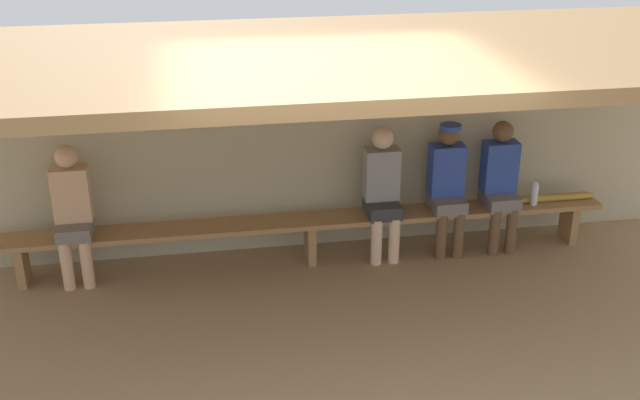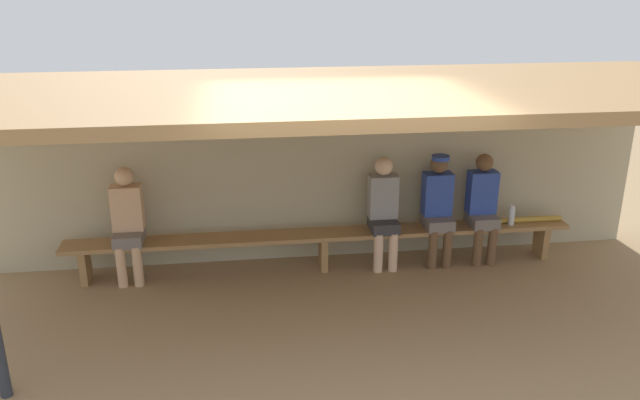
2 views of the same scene
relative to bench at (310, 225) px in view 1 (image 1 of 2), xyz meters
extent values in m
plane|color=#9E7F59|center=(0.00, -1.55, -0.39)|extent=(24.00, 24.00, 0.00)
cube|color=#B7AD8C|center=(0.00, 0.45, 0.71)|extent=(8.00, 0.20, 2.20)
cube|color=#9E7547|center=(0.00, -0.85, 1.87)|extent=(8.00, 2.80, 0.12)
cube|color=#9E7547|center=(0.00, 0.00, 0.05)|extent=(6.00, 0.36, 0.05)
cube|color=#9E7547|center=(-2.75, 0.00, -0.18)|extent=(0.08, 0.29, 0.41)
cube|color=#9E7547|center=(0.00, 0.00, -0.18)|extent=(0.08, 0.29, 0.41)
cube|color=#9E7547|center=(2.75, 0.00, -0.18)|extent=(0.08, 0.29, 0.41)
cube|color=slate|center=(1.94, -0.02, 0.14)|extent=(0.32, 0.40, 0.14)
cylinder|color=brown|center=(1.85, -0.18, -0.15)|extent=(0.11, 0.11, 0.48)
cylinder|color=brown|center=(2.03, -0.18, -0.15)|extent=(0.11, 0.11, 0.48)
cube|color=#2D47A5|center=(1.94, 0.06, 0.47)|extent=(0.34, 0.20, 0.52)
sphere|color=brown|center=(1.94, 0.06, 0.84)|extent=(0.21, 0.21, 0.21)
cube|color=slate|center=(1.39, -0.02, 0.14)|extent=(0.32, 0.40, 0.14)
cylinder|color=brown|center=(1.30, -0.18, -0.15)|extent=(0.11, 0.11, 0.48)
cylinder|color=brown|center=(1.48, -0.18, -0.15)|extent=(0.11, 0.11, 0.48)
cube|color=#2D47A5|center=(1.39, 0.06, 0.47)|extent=(0.34, 0.20, 0.52)
sphere|color=brown|center=(1.39, 0.06, 0.84)|extent=(0.21, 0.21, 0.21)
cylinder|color=#2D47A5|center=(1.39, 0.02, 0.93)|extent=(0.21, 0.21, 0.05)
cube|color=#333338|center=(0.72, -0.02, 0.14)|extent=(0.32, 0.40, 0.14)
cylinder|color=beige|center=(0.63, -0.18, -0.15)|extent=(0.11, 0.11, 0.48)
cylinder|color=beige|center=(0.81, -0.18, -0.15)|extent=(0.11, 0.11, 0.48)
cube|color=gray|center=(0.72, 0.06, 0.47)|extent=(0.34, 0.20, 0.52)
sphere|color=beige|center=(0.72, 0.06, 0.84)|extent=(0.21, 0.21, 0.21)
cube|color=slate|center=(-2.23, -0.02, 0.14)|extent=(0.32, 0.40, 0.14)
cylinder|color=#DBAD84|center=(-2.32, -0.18, -0.15)|extent=(0.11, 0.11, 0.48)
cylinder|color=#DBAD84|center=(-2.14, -0.18, -0.15)|extent=(0.11, 0.11, 0.48)
cube|color=#DBAD84|center=(-2.23, 0.06, 0.47)|extent=(0.34, 0.20, 0.52)
sphere|color=#DBAD84|center=(-2.23, 0.06, 0.84)|extent=(0.21, 0.21, 0.21)
cylinder|color=silver|center=(2.30, -0.05, 0.19)|extent=(0.07, 0.07, 0.22)
cylinder|color=white|center=(2.30, -0.05, 0.31)|extent=(0.05, 0.05, 0.02)
cylinder|color=#B28C33|center=(2.53, 0.00, 0.11)|extent=(0.87, 0.07, 0.07)
camera|label=1|loc=(-1.07, -6.89, 3.35)|focal=44.07mm
camera|label=2|loc=(-0.96, -6.97, 3.00)|focal=36.15mm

